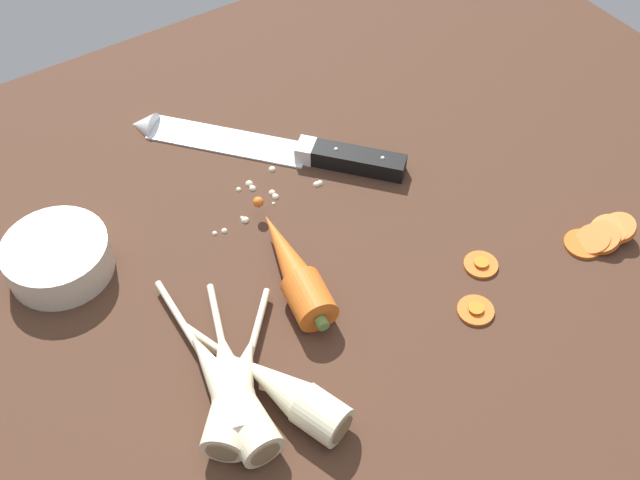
# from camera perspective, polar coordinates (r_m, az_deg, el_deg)

# --- Properties ---
(ground_plane) EXTENTS (1.20, 0.90, 0.04)m
(ground_plane) POSITION_cam_1_polar(r_m,az_deg,el_deg) (0.85, -0.74, -0.67)
(ground_plane) COLOR #42281C
(chefs_knife) EXTENTS (0.25, 0.28, 0.04)m
(chefs_knife) POSITION_cam_1_polar(r_m,az_deg,el_deg) (0.93, -4.50, 7.10)
(chefs_knife) COLOR silver
(chefs_knife) RESTS_ON ground_plane
(whole_carrot) EXTENTS (0.07, 0.19, 0.04)m
(whole_carrot) POSITION_cam_1_polar(r_m,az_deg,el_deg) (0.78, -2.00, -2.15)
(whole_carrot) COLOR #D6601E
(whole_carrot) RESTS_ON ground_plane
(parsnip_front) EXTENTS (0.08, 0.17, 0.04)m
(parsnip_front) POSITION_cam_1_polar(r_m,az_deg,el_deg) (0.71, -6.73, -10.39)
(parsnip_front) COLOR beige
(parsnip_front) RESTS_ON ground_plane
(parsnip_mid_left) EXTENTS (0.14, 0.15, 0.04)m
(parsnip_mid_left) POSITION_cam_1_polar(r_m,az_deg,el_deg) (0.71, -6.14, -11.22)
(parsnip_mid_left) COLOR beige
(parsnip_mid_left) RESTS_ON ground_plane
(parsnip_mid_right) EXTENTS (0.04, 0.23, 0.04)m
(parsnip_mid_right) POSITION_cam_1_polar(r_m,az_deg,el_deg) (0.71, -7.05, -11.03)
(parsnip_mid_right) COLOR beige
(parsnip_mid_right) RESTS_ON ground_plane
(parsnip_back) EXTENTS (0.09, 0.19, 0.04)m
(parsnip_back) POSITION_cam_1_polar(r_m,az_deg,el_deg) (0.70, -2.46, -11.26)
(parsnip_back) COLOR beige
(parsnip_back) RESTS_ON ground_plane
(carrot_slice_stack) EXTENTS (0.08, 0.05, 0.03)m
(carrot_slice_stack) POSITION_cam_1_polar(r_m,az_deg,el_deg) (0.88, 20.19, 0.28)
(carrot_slice_stack) COLOR #D6601E
(carrot_slice_stack) RESTS_ON ground_plane
(carrot_slice_stray_near) EXTENTS (0.04, 0.04, 0.01)m
(carrot_slice_stray_near) POSITION_cam_1_polar(r_m,az_deg,el_deg) (0.83, 11.92, -1.74)
(carrot_slice_stray_near) COLOR #D6601E
(carrot_slice_stray_near) RESTS_ON ground_plane
(carrot_slice_stray_mid) EXTENTS (0.04, 0.04, 0.01)m
(carrot_slice_stray_mid) POSITION_cam_1_polar(r_m,az_deg,el_deg) (0.79, 11.54, -5.09)
(carrot_slice_stray_mid) COLOR #D6601E
(carrot_slice_stray_mid) RESTS_ON ground_plane
(prep_bowl) EXTENTS (0.11, 0.11, 0.04)m
(prep_bowl) POSITION_cam_1_polar(r_m,az_deg,el_deg) (0.84, -18.98, -1.17)
(prep_bowl) COLOR beige
(prep_bowl) RESTS_ON ground_plane
(mince_crumbs) EXTENTS (0.17, 0.07, 0.01)m
(mince_crumbs) POSITION_cam_1_polar(r_m,az_deg,el_deg) (0.89, -3.54, 4.12)
(mince_crumbs) COLOR beige
(mince_crumbs) RESTS_ON ground_plane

